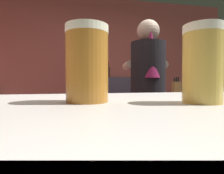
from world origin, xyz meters
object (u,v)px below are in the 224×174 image
chefs_knife (157,98)px  bottle_hot_sauce (101,72)px  knife_block (176,89)px  bartender (148,94)px  bottle_vinegar (108,73)px  pint_glass_near (87,64)px  bottle_soy (88,73)px  bottle_olive_oil (108,71)px  mixing_bowl (94,96)px  pint_glass_far (202,64)px

chefs_knife → bottle_hot_sauce: (-0.53, 1.18, 0.37)m
knife_block → bartender: bearing=-138.8°
knife_block → bottle_hot_sauce: (-0.88, 1.03, 0.27)m
bartender → bottle_vinegar: bartender is taller
pint_glass_near → bottle_soy: (0.21, 2.97, 0.10)m
bottle_olive_oil → knife_block: bearing=-52.4°
bartender → mixing_bowl: 0.72m
mixing_bowl → bottle_olive_oil: (0.36, 0.99, 0.35)m
mixing_bowl → pint_glass_near: (-0.20, -1.90, 0.22)m
bottle_hot_sauce → bottle_soy: bottle_hot_sauce is taller
knife_block → bottle_hot_sauce: bottle_hot_sauce is taller
mixing_bowl → bottle_hot_sauce: size_ratio=0.69×
bartender → pint_glass_far: bartender is taller
bartender → pint_glass_near: bearing=160.3°
pint_glass_near → knife_block: bearing=55.6°
bottle_olive_oil → bottle_vinegar: bearing=86.3°
mixing_bowl → bottle_hot_sauce: bearing=77.4°
bottle_vinegar → bottle_soy: (-0.36, -0.03, -0.00)m
bottle_olive_oil → bottle_hot_sauce: bearing=154.2°
bottle_vinegar → bottle_soy: size_ratio=1.02×
bartender → bottle_soy: 1.70m
chefs_knife → bottle_soy: bottle_soy is taller
knife_block → bottle_hot_sauce: size_ratio=1.09×
bottle_vinegar → bartender: bearing=-85.9°
bottle_hot_sauce → mixing_bowl: bearing=-102.6°
bartender → bottle_olive_oil: size_ratio=6.67×
pint_glass_near → bottle_olive_oil: 2.94m
bottle_hot_sauce → bottle_olive_oil: 0.14m
pint_glass_near → pint_glass_far: 0.22m
bottle_vinegar → chefs_knife: bearing=-72.2°
bottle_olive_oil → chefs_knife: bearing=-70.0°
chefs_knife → bottle_soy: bearing=118.3°
bartender → bottle_soy: size_ratio=9.28×
pint_glass_far → bottle_olive_oil: (0.35, 2.95, 0.13)m
chefs_knife → pint_glass_near: 2.03m
chefs_knife → bottle_vinegar: 1.34m
chefs_knife → bottle_olive_oil: size_ratio=0.93×
pint_glass_far → bottle_hot_sauce: size_ratio=0.61×
pint_glass_far → bottle_vinegar: (0.35, 3.07, 0.10)m
chefs_knife → pint_glass_near: (-0.96, -1.77, 0.24)m
chefs_knife → pint_glass_near: bearing=-122.5°
pint_glass_far → bottle_soy: 3.03m
mixing_bowl → chefs_knife: mixing_bowl is taller
bartender → bottle_olive_oil: 1.55m
pint_glass_near → bottle_hot_sauce: bearing=81.6°
bartender → bottle_hot_sauce: size_ratio=7.11×
bartender → bottle_hot_sauce: 1.63m
mixing_bowl → bottle_soy: (0.00, 1.07, 0.33)m
bottle_vinegar → bottle_soy: 0.36m
knife_block → pint_glass_near: bearing=-124.4°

